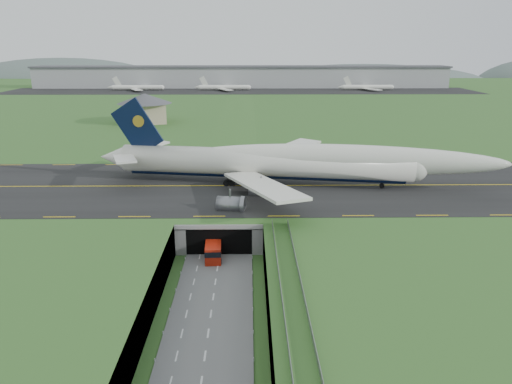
{
  "coord_description": "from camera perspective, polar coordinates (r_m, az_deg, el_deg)",
  "views": [
    {
      "loc": [
        5.61,
        -76.29,
        37.23
      ],
      "look_at": [
        6.88,
        20.0,
        8.51
      ],
      "focal_mm": 35.0,
      "sensor_mm": 36.0,
      "label": 1
    }
  ],
  "objects": [
    {
      "name": "guideway",
      "position": [
        65.71,
        4.15,
        -12.49
      ],
      "size": [
        3.0,
        53.0,
        7.05
      ],
      "color": "#A8A8A3",
      "rests_on": "ground"
    },
    {
      "name": "cargo_terminal",
      "position": [
        376.47,
        -1.65,
        13.06
      ],
      "size": [
        320.0,
        67.0,
        15.6
      ],
      "color": "#B2B2B2",
      "rests_on": "ground"
    },
    {
      "name": "tunnel_portal",
      "position": [
        99.15,
        -3.96,
        -3.42
      ],
      "size": [
        17.0,
        22.3,
        6.0
      ],
      "color": "gray",
      "rests_on": "ground"
    },
    {
      "name": "taxiway",
      "position": [
        113.78,
        -3.55,
        0.69
      ],
      "size": [
        800.0,
        44.0,
        0.18
      ],
      "primitive_type": "cube",
      "color": "black",
      "rests_on": "airfield_deck"
    },
    {
      "name": "distant_hills",
      "position": [
        511.36,
        5.97,
        11.9
      ],
      "size": [
        700.0,
        91.0,
        60.0
      ],
      "color": "#54655E",
      "rests_on": "ground"
    },
    {
      "name": "jumbo_jet",
      "position": [
        113.69,
        4.21,
        3.41
      ],
      "size": [
        92.91,
        59.49,
        19.95
      ],
      "rotation": [
        0.0,
        0.0,
        -0.17
      ],
      "color": "white",
      "rests_on": "ground"
    },
    {
      "name": "airfield_deck",
      "position": [
        83.81,
        -4.57,
        -7.56
      ],
      "size": [
        800.0,
        800.0,
        6.0
      ],
      "primitive_type": "cube",
      "color": "gray",
      "rests_on": "ground"
    },
    {
      "name": "shuttle_tram",
      "position": [
        90.45,
        -4.89,
        -6.59
      ],
      "size": [
        3.2,
        7.68,
        3.09
      ],
      "rotation": [
        0.0,
        0.0,
        0.04
      ],
      "color": "#AB1C0B",
      "rests_on": "ground"
    },
    {
      "name": "ground",
      "position": [
        85.08,
        -4.52,
        -9.4
      ],
      "size": [
        900.0,
        900.0,
        0.0
      ],
      "primitive_type": "plane",
      "color": "#336026",
      "rests_on": "ground"
    },
    {
      "name": "trench_road",
      "position": [
        78.38,
        -4.87,
        -11.74
      ],
      "size": [
        12.0,
        75.0,
        0.2
      ],
      "primitive_type": "cube",
      "color": "slate",
      "rests_on": "ground"
    },
    {
      "name": "service_building",
      "position": [
        210.53,
        -12.58,
        9.62
      ],
      "size": [
        27.32,
        27.32,
        11.9
      ],
      "rotation": [
        0.0,
        0.0,
        0.3
      ],
      "color": "tan",
      "rests_on": "ground"
    }
  ]
}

